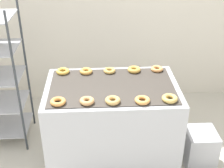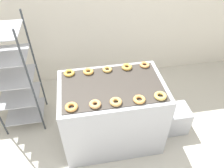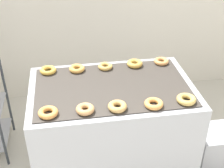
{
  "view_description": "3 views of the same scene",
  "coord_description": "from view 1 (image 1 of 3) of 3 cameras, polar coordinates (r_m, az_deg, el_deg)",
  "views": [
    {
      "loc": [
        -0.14,
        -1.87,
        2.39
      ],
      "look_at": [
        0.0,
        0.65,
        0.99
      ],
      "focal_mm": 50.0,
      "sensor_mm": 36.0,
      "label": 1
    },
    {
      "loc": [
        -0.33,
        -1.2,
        2.63
      ],
      "look_at": [
        0.0,
        0.65,
        0.99
      ],
      "focal_mm": 35.0,
      "sensor_mm": 36.0,
      "label": 2
    },
    {
      "loc": [
        -0.32,
        -1.31,
        2.24
      ],
      "look_at": [
        0.0,
        0.65,
        0.99
      ],
      "focal_mm": 50.0,
      "sensor_mm": 36.0,
      "label": 3
    }
  ],
  "objects": [
    {
      "name": "donut_far_left",
      "position": [
        3.14,
        -4.76,
        2.35
      ],
      "size": [
        0.13,
        0.13,
        0.04
      ],
      "primitive_type": "torus",
      "color": "gold",
      "rests_on": "fryer_machine"
    },
    {
      "name": "donut_near_right",
      "position": [
        2.66,
        5.57,
        -2.96
      ],
      "size": [
        0.13,
        0.13,
        0.04
      ],
      "primitive_type": "torus",
      "color": "#DD964C",
      "rests_on": "fryer_machine"
    },
    {
      "name": "donut_far_leftmost",
      "position": [
        3.17,
        -8.97,
        2.31
      ],
      "size": [
        0.13,
        0.13,
        0.04
      ],
      "primitive_type": "torus",
      "color": "gold",
      "rests_on": "fryer_machine"
    },
    {
      "name": "donut_near_left",
      "position": [
        2.64,
        -4.6,
        -3.1
      ],
      "size": [
        0.13,
        0.13,
        0.04
      ],
      "primitive_type": "torus",
      "color": "tan",
      "rests_on": "fryer_machine"
    },
    {
      "name": "glaze_bin",
      "position": [
        3.51,
        15.72,
        -11.09
      ],
      "size": [
        0.32,
        0.32,
        0.4
      ],
      "color": "#A8AAB2",
      "rests_on": "ground_plane"
    },
    {
      "name": "donut_near_rightmost",
      "position": [
        2.72,
        10.51,
        -2.62
      ],
      "size": [
        0.14,
        0.14,
        0.04
      ],
      "primitive_type": "torus",
      "color": "tan",
      "rests_on": "fryer_machine"
    },
    {
      "name": "wall_back",
      "position": [
        4.12,
        -1.17,
        15.04
      ],
      "size": [
        8.0,
        0.05,
        2.8
      ],
      "color": "silver",
      "rests_on": "ground_plane"
    },
    {
      "name": "donut_near_leftmost",
      "position": [
        2.67,
        -9.84,
        -3.2
      ],
      "size": [
        0.13,
        0.13,
        0.04
      ],
      "primitive_type": "torus",
      "color": "#DB9246",
      "rests_on": "fryer_machine"
    },
    {
      "name": "donut_far_center",
      "position": [
        3.14,
        -0.47,
        2.47
      ],
      "size": [
        0.12,
        0.12,
        0.04
      ],
      "primitive_type": "torus",
      "color": "tan",
      "rests_on": "fryer_machine"
    },
    {
      "name": "donut_near_center",
      "position": [
        2.64,
        0.13,
        -3.02
      ],
      "size": [
        0.13,
        0.13,
        0.04
      ],
      "primitive_type": "torus",
      "color": "tan",
      "rests_on": "fryer_machine"
    },
    {
      "name": "donut_far_rightmost",
      "position": [
        3.21,
        8.21,
        2.76
      ],
      "size": [
        0.13,
        0.13,
        0.04
      ],
      "primitive_type": "torus",
      "color": "#D99251",
      "rests_on": "fryer_machine"
    },
    {
      "name": "donut_far_right",
      "position": [
        3.17,
        4.06,
        2.65
      ],
      "size": [
        0.13,
        0.13,
        0.04
      ],
      "primitive_type": "torus",
      "color": "gold",
      "rests_on": "fryer_machine"
    },
    {
      "name": "fryer_machine",
      "position": [
        3.17,
        0.01,
        -8.04
      ],
      "size": [
        1.25,
        0.81,
        0.97
      ],
      "color": "#A8AAB2",
      "rests_on": "ground_plane"
    }
  ]
}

